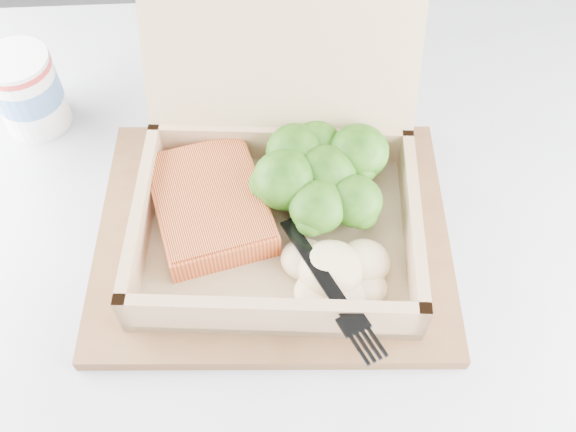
% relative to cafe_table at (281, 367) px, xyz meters
% --- Properties ---
extents(floor, '(4.00, 4.00, 0.00)m').
position_rel_cafe_table_xyz_m(floor, '(0.39, 0.42, -0.54)').
color(floor, gray).
rests_on(floor, ground).
extents(cafe_table, '(0.99, 0.99, 0.73)m').
position_rel_cafe_table_xyz_m(cafe_table, '(0.00, 0.00, 0.00)').
color(cafe_table, black).
rests_on(cafe_table, floor).
extents(serving_tray, '(0.36, 0.32, 0.01)m').
position_rel_cafe_table_xyz_m(serving_tray, '(-0.02, 0.05, 0.19)').
color(serving_tray, brown).
rests_on(serving_tray, cafe_table).
extents(takeout_container, '(0.29, 0.31, 0.21)m').
position_rel_cafe_table_xyz_m(takeout_container, '(-0.02, 0.08, 0.25)').
color(takeout_container, '#9D825E').
rests_on(takeout_container, serving_tray).
extents(salmon_fillet, '(0.14, 0.15, 0.03)m').
position_rel_cafe_table_xyz_m(salmon_fillet, '(-0.07, 0.05, 0.22)').
color(salmon_fillet, orange).
rests_on(salmon_fillet, takeout_container).
extents(broccoli_pile, '(0.13, 0.13, 0.05)m').
position_rel_cafe_table_xyz_m(broccoli_pile, '(0.02, 0.09, 0.23)').
color(broccoli_pile, '#3F801C').
rests_on(broccoli_pile, takeout_container).
extents(mashed_potatoes, '(0.09, 0.08, 0.03)m').
position_rel_cafe_table_xyz_m(mashed_potatoes, '(0.04, 0.01, 0.23)').
color(mashed_potatoes, beige).
rests_on(mashed_potatoes, takeout_container).
extents(plastic_fork, '(0.11, 0.13, 0.02)m').
position_rel_cafe_table_xyz_m(plastic_fork, '(0.02, 0.01, 0.24)').
color(plastic_fork, black).
rests_on(plastic_fork, mashed_potatoes).
extents(paper_cup, '(0.07, 0.07, 0.08)m').
position_rel_cafe_table_xyz_m(paper_cup, '(-0.29, 0.13, 0.23)').
color(paper_cup, white).
rests_on(paper_cup, cafe_table).
extents(receipt, '(0.08, 0.15, 0.00)m').
position_rel_cafe_table_xyz_m(receipt, '(-0.08, 0.23, 0.19)').
color(receipt, white).
rests_on(receipt, cafe_table).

